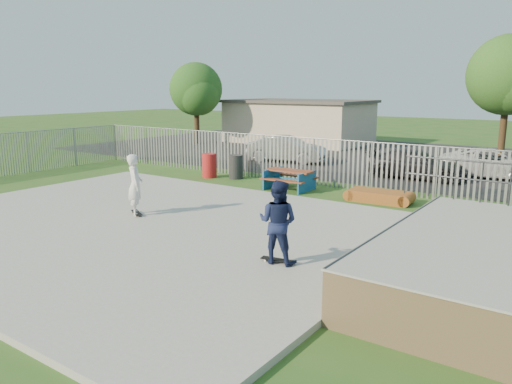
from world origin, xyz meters
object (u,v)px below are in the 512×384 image
Objects in this scene: tree_mid at (508,75)px; skater_navy at (278,222)px; car_white at (494,163)px; funbox at (379,196)px; skater_white at (135,185)px; picnic_table at (290,179)px; trash_bin_grey at (236,167)px; tree_left at (196,89)px; car_silver at (286,149)px; car_dark at (416,164)px; trash_bin_red at (209,166)px.

tree_mid reaches higher than skater_navy.
skater_navy reaches higher than car_white.
funbox is 1.09× the size of skater_white.
picnic_table is 3.40m from trash_bin_grey.
car_white reaches higher than funbox.
trash_bin_grey is 11.75m from skater_navy.
car_white reaches higher than picnic_table.
tree_left is (-20.78, 2.72, 3.29)m from car_white.
car_silver reaches higher than car_dark.
picnic_table is at bearing -11.97° from trash_bin_grey.
car_dark is 10.81m from tree_mid.
car_silver is at bearing -136.86° from tree_mid.
car_dark reaches higher than funbox.
tree_mid is at bearing 56.56° from trash_bin_red.
tree_left is (-11.10, 9.75, 3.43)m from trash_bin_grey.
trash_bin_grey is at bearing 116.57° from car_white.
tree_mid is (-0.97, 7.51, 4.12)m from car_white.
tree_mid is (9.90, 15.00, 4.25)m from trash_bin_red.
funbox is at bearing -139.25° from car_silver.
trash_bin_red is at bearing 119.67° from car_dark.
trash_bin_red is at bearing 165.47° from car_silver.
car_dark is at bearing -73.39° from skater_white.
tree_left is (-17.86, 5.01, 3.30)m from car_dark.
tree_left is (-14.42, 10.45, 3.56)m from picnic_table.
tree_mid reaches higher than trash_bin_grey.
skater_white is at bearing -107.33° from tree_mid.
car_silver is at bearing -21.64° from tree_left.
skater_white is at bearing -104.45° from picnic_table.
picnic_table is 18.16m from tree_left.
car_silver is at bearing 86.05° from trash_bin_red.
picnic_table is 0.34× the size of tree_left.
tree_mid is at bearing 80.17° from funbox.
trash_bin_grey is at bearing 166.04° from picnic_table.
trash_bin_grey is 0.19× the size of tree_left.
car_white is at bearing -93.08° from car_silver.
car_dark is (7.54, -0.92, -0.08)m from car_silver.
car_white is (2.47, 7.76, 0.48)m from funbox.
trash_bin_red is 18.46m from tree_mid.
trash_bin_red reaches higher than picnic_table.
skater_white is (1.81, -7.56, 0.57)m from trash_bin_grey.
skater_navy is (18.99, -18.44, -2.85)m from tree_left.
car_silver is 13.47m from skater_white.
skater_white is (3.01, -7.10, 0.56)m from trash_bin_red.
car_dark is at bearing -101.19° from tree_mid.
picnic_table is 4.53m from trash_bin_red.
tree_left reaches higher than car_dark.
car_dark is at bearing 34.99° from trash_bin_grey.
tree_mid is 23.44m from skater_white.
car_white is at bearing 48.60° from picnic_table.
funbox is at bearing 152.93° from car_white.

